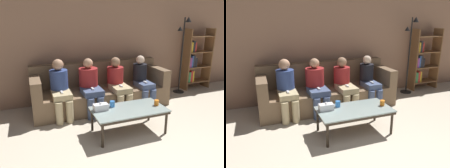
% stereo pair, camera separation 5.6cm
% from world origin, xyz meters
% --- Properties ---
extents(wall_back, '(12.00, 0.06, 2.60)m').
position_xyz_m(wall_back, '(0.00, 3.52, 1.30)').
color(wall_back, '#9E755B').
rests_on(wall_back, ground_plane).
extents(couch, '(2.69, 0.88, 0.88)m').
position_xyz_m(couch, '(0.00, 3.02, 0.32)').
color(couch, brown).
rests_on(couch, ground_plane).
extents(coffee_table, '(1.15, 0.61, 0.41)m').
position_xyz_m(coffee_table, '(0.05, 1.79, 0.37)').
color(coffee_table, '#8C9E99').
rests_on(coffee_table, ground_plane).
extents(cup_near_left, '(0.07, 0.07, 0.09)m').
position_xyz_m(cup_near_left, '(0.53, 1.76, 0.45)').
color(cup_near_left, orange).
rests_on(cup_near_left, coffee_table).
extents(cup_near_right, '(0.08, 0.08, 0.10)m').
position_xyz_m(cup_near_right, '(-0.16, 1.96, 0.45)').
color(cup_near_right, '#3372BF').
rests_on(cup_near_right, coffee_table).
extents(tissue_box, '(0.22, 0.12, 0.13)m').
position_xyz_m(tissue_box, '(-0.37, 1.90, 0.46)').
color(tissue_box, white).
rests_on(tissue_box, coffee_table).
extents(bookshelf, '(0.73, 0.32, 1.52)m').
position_xyz_m(bookshelf, '(2.59, 3.29, 0.73)').
color(bookshelf, brown).
rests_on(bookshelf, ground_plane).
extents(standing_lamp, '(0.31, 0.26, 1.79)m').
position_xyz_m(standing_lamp, '(2.09, 3.15, 1.10)').
color(standing_lamp, black).
rests_on(standing_lamp, ground_plane).
extents(seated_person_left_end, '(0.32, 0.66, 1.06)m').
position_xyz_m(seated_person_left_end, '(-0.84, 2.79, 0.56)').
color(seated_person_left_end, tan).
rests_on(seated_person_left_end, ground_plane).
extents(seated_person_mid_left, '(0.36, 0.69, 1.03)m').
position_xyz_m(seated_person_mid_left, '(-0.28, 2.80, 0.55)').
color(seated_person_mid_left, '#47567A').
rests_on(seated_person_mid_left, ground_plane).
extents(seated_person_mid_right, '(0.32, 0.71, 1.02)m').
position_xyz_m(seated_person_mid_right, '(0.28, 2.77, 0.54)').
color(seated_person_mid_right, tan).
rests_on(seated_person_mid_right, ground_plane).
extents(seated_person_right_end, '(0.31, 0.62, 1.02)m').
position_xyz_m(seated_person_right_end, '(0.84, 2.78, 0.53)').
color(seated_person_right_end, '#47567A').
rests_on(seated_person_right_end, ground_plane).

